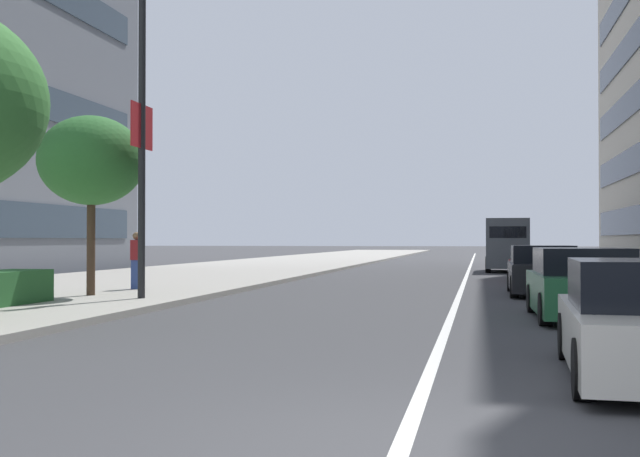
# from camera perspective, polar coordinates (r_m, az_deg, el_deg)

# --- Properties ---
(ground_plane) EXTENTS (400.00, 400.00, 0.00)m
(ground_plane) POSITION_cam_1_polar(r_m,az_deg,el_deg) (6.37, 5.80, -15.33)
(ground_plane) COLOR #3A3A3D
(sidewalk_right_plaza) EXTENTS (160.00, 10.66, 0.15)m
(sidewalk_right_plaza) POSITION_cam_1_polar(r_m,az_deg,el_deg) (38.25, -7.66, -3.09)
(sidewalk_right_plaza) COLOR #A39E93
(sidewalk_right_plaza) RESTS_ON ground
(lane_centre_stripe) EXTENTS (110.00, 0.16, 0.01)m
(lane_centre_stripe) POSITION_cam_1_polar(r_m,az_deg,el_deg) (41.17, 10.53, -3.02)
(lane_centre_stripe) COLOR silver
(lane_centre_stripe) RESTS_ON ground
(car_far_down_avenue) EXTENTS (4.25, 2.00, 1.43)m
(car_far_down_avenue) POSITION_cam_1_polar(r_m,az_deg,el_deg) (16.92, 18.20, -3.87)
(car_far_down_avenue) COLOR #236038
(car_far_down_avenue) RESTS_ON ground
(car_following_behind) EXTENTS (4.39, 1.95, 1.44)m
(car_following_behind) POSITION_cam_1_polar(r_m,az_deg,el_deg) (24.08, 15.59, -3.00)
(car_following_behind) COLOR black
(car_following_behind) RESTS_ON ground
(car_mid_block_traffic) EXTENTS (4.58, 1.89, 1.28)m
(car_mid_block_traffic) POSITION_cam_1_polar(r_m,az_deg,el_deg) (31.60, 14.92, -2.60)
(car_mid_block_traffic) COLOR maroon
(car_mid_block_traffic) RESTS_ON ground
(delivery_van_ahead) EXTENTS (5.15, 2.12, 2.64)m
(delivery_van_ahead) POSITION_cam_1_polar(r_m,az_deg,el_deg) (41.34, 13.16, -1.06)
(delivery_van_ahead) COLOR #4C5156
(delivery_van_ahead) RESTS_ON ground
(street_lamp_with_banners) EXTENTS (1.26, 2.17, 8.81)m
(street_lamp_with_banners) POSITION_cam_1_polar(r_m,az_deg,el_deg) (20.55, -11.86, 9.60)
(street_lamp_with_banners) COLOR #232326
(street_lamp_with_banners) RESTS_ON sidewalk_right_plaza
(street_tree_by_lamp_post) EXTENTS (2.76, 2.76, 4.70)m
(street_tree_by_lamp_post) POSITION_cam_1_polar(r_m,az_deg,el_deg) (21.83, -16.00, 4.65)
(street_tree_by_lamp_post) COLOR #473323
(street_tree_by_lamp_post) RESTS_ON sidewalk_right_plaza
(pedestrian_on_plaza) EXTENTS (0.43, 0.31, 1.68)m
(pedestrian_on_plaza) POSITION_cam_1_polar(r_m,az_deg,el_deg) (24.16, -12.96, -2.22)
(pedestrian_on_plaza) COLOR #33478C
(pedestrian_on_plaza) RESTS_ON sidewalk_right_plaza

